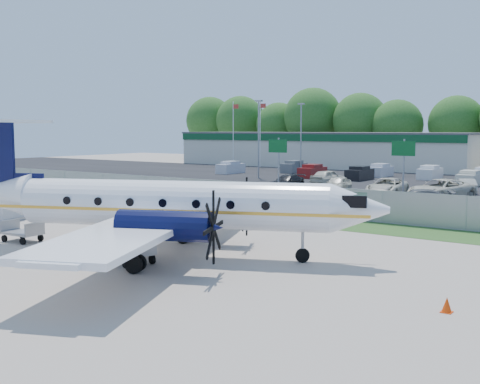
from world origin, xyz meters
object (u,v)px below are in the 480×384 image
Objects in this scene: service_container at (1,199)px; baggage_cart_far at (22,232)px; baggage_cart_near at (130,250)px; aircraft at (165,204)px.

baggage_cart_far is at bearing -26.28° from service_container.
baggage_cart_near is 16.14m from service_container.
baggage_cart_far is 8.49m from service_container.
aircraft reaches higher than baggage_cart_far.
baggage_cart_near is (-0.33, -1.87, -1.84)m from aircraft.
baggage_cart_far is at bearing 178.09° from baggage_cart_near.
aircraft is 8.73m from baggage_cart_far.
baggage_cart_near is at bearing -14.39° from service_container.
aircraft is 9.55× the size of baggage_cart_far.
aircraft is 6.57× the size of service_container.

